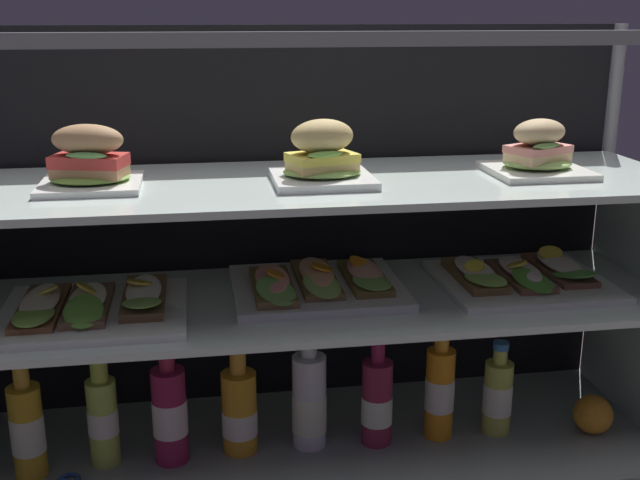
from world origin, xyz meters
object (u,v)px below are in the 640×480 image
(plated_roll_sandwich_left_of_center, at_px, (325,159))
(juice_bottle_back_right, at_px, (377,401))
(juice_bottle_front_middle, at_px, (170,413))
(juice_bottle_front_fourth, at_px, (239,411))
(juice_bottle_back_left, at_px, (440,390))
(orange_fruit_beside_bottles, at_px, (593,414))
(juice_bottle_near_post, at_px, (103,417))
(open_sandwich_tray_near_left_corner, at_px, (93,307))
(juice_bottle_tucked_behind, at_px, (498,395))
(juice_bottle_front_right_end, at_px, (27,429))
(plated_roll_sandwich_right_of_center, at_px, (89,164))
(open_sandwich_tray_mid_left, at_px, (521,276))
(juice_bottle_front_second, at_px, (309,402))
(open_sandwich_tray_far_left, at_px, (318,283))
(plated_roll_sandwich_far_right, at_px, (538,154))

(plated_roll_sandwich_left_of_center, bearing_deg, juice_bottle_back_right, 0.82)
(juice_bottle_front_middle, distance_m, juice_bottle_front_fourth, 0.14)
(juice_bottle_back_left, distance_m, orange_fruit_beside_bottles, 0.34)
(juice_bottle_near_post, distance_m, juice_bottle_back_right, 0.55)
(juice_bottle_near_post, xyz_separation_m, orange_fruit_beside_bottles, (1.01, -0.05, -0.06))
(open_sandwich_tray_near_left_corner, relative_size, juice_bottle_near_post, 1.42)
(juice_bottle_tucked_behind, bearing_deg, juice_bottle_front_right_end, -179.15)
(plated_roll_sandwich_right_of_center, xyz_separation_m, open_sandwich_tray_mid_left, (0.84, 0.01, -0.26))
(juice_bottle_near_post, bearing_deg, juice_bottle_front_fourth, 0.50)
(plated_roll_sandwich_right_of_center, relative_size, open_sandwich_tray_mid_left, 0.53)
(open_sandwich_tray_mid_left, xyz_separation_m, juice_bottle_front_fourth, (-0.59, -0.02, -0.25))
(juice_bottle_front_middle, bearing_deg, juice_bottle_tucked_behind, 0.20)
(juice_bottle_back_left, bearing_deg, juice_bottle_front_second, 178.15)
(open_sandwich_tray_far_left, height_order, juice_bottle_tucked_behind, open_sandwich_tray_far_left)
(juice_bottle_front_second, height_order, juice_bottle_back_left, juice_bottle_back_left)
(open_sandwich_tray_near_left_corner, xyz_separation_m, juice_bottle_near_post, (-0.00, 0.02, -0.24))
(plated_roll_sandwich_right_of_center, height_order, juice_bottle_back_right, plated_roll_sandwich_right_of_center)
(open_sandwich_tray_mid_left, bearing_deg, plated_roll_sandwich_far_right, -73.45)
(orange_fruit_beside_bottles, bearing_deg, open_sandwich_tray_far_left, 171.48)
(juice_bottle_back_left, relative_size, juice_bottle_tucked_behind, 1.24)
(juice_bottle_back_left, relative_size, orange_fruit_beside_bottles, 3.10)
(juice_bottle_near_post, relative_size, juice_bottle_tucked_behind, 1.16)
(plated_roll_sandwich_far_right, relative_size, open_sandwich_tray_mid_left, 0.54)
(open_sandwich_tray_near_left_corner, bearing_deg, plated_roll_sandwich_left_of_center, 0.80)
(juice_bottle_front_fourth, relative_size, juice_bottle_front_second, 0.94)
(plated_roll_sandwich_far_right, distance_m, open_sandwich_tray_near_left_corner, 0.90)
(open_sandwich_tray_far_left, height_order, juice_bottle_front_second, open_sandwich_tray_far_left)
(plated_roll_sandwich_right_of_center, relative_size, plated_roll_sandwich_left_of_center, 0.97)
(juice_bottle_back_right, distance_m, juice_bottle_back_left, 0.14)
(open_sandwich_tray_near_left_corner, distance_m, open_sandwich_tray_far_left, 0.44)
(open_sandwich_tray_near_left_corner, xyz_separation_m, open_sandwich_tray_mid_left, (0.86, 0.04, -0.00))
(open_sandwich_tray_near_left_corner, height_order, juice_bottle_front_middle, open_sandwich_tray_near_left_corner)
(open_sandwich_tray_near_left_corner, distance_m, open_sandwich_tray_mid_left, 0.86)
(juice_bottle_near_post, height_order, orange_fruit_beside_bottles, juice_bottle_near_post)
(plated_roll_sandwich_right_of_center, distance_m, juice_bottle_front_second, 0.64)
(juice_bottle_front_right_end, height_order, juice_bottle_near_post, juice_bottle_front_right_end)
(juice_bottle_front_fourth, xyz_separation_m, juice_bottle_back_right, (0.28, -0.01, 0.01))
(open_sandwich_tray_near_left_corner, distance_m, juice_bottle_back_right, 0.60)
(open_sandwich_tray_far_left, bearing_deg, juice_bottle_front_middle, -170.23)
(juice_bottle_front_middle, distance_m, orange_fruit_beside_bottles, 0.89)
(juice_bottle_back_right, bearing_deg, plated_roll_sandwich_far_right, 2.28)
(plated_roll_sandwich_left_of_center, xyz_separation_m, juice_bottle_front_middle, (-0.31, -0.00, -0.50))
(open_sandwich_tray_near_left_corner, distance_m, juice_bottle_front_middle, 0.27)
(juice_bottle_front_right_end, bearing_deg, juice_bottle_back_left, 1.20)
(juice_bottle_front_fourth, bearing_deg, open_sandwich_tray_far_left, 12.80)
(orange_fruit_beside_bottles, bearing_deg, juice_bottle_back_left, 173.16)
(plated_roll_sandwich_right_of_center, height_order, juice_bottle_near_post, plated_roll_sandwich_right_of_center)
(open_sandwich_tray_near_left_corner, distance_m, juice_bottle_near_post, 0.24)
(juice_bottle_near_post, bearing_deg, open_sandwich_tray_mid_left, 1.51)
(plated_roll_sandwich_right_of_center, relative_size, juice_bottle_back_left, 0.70)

